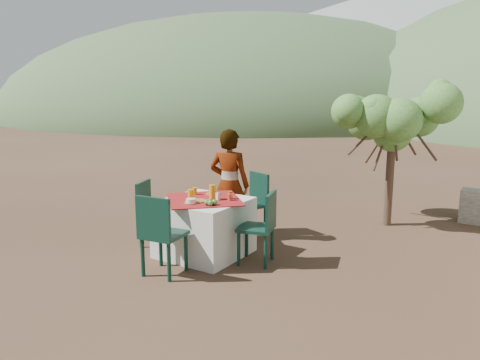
{
  "coord_description": "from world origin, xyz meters",
  "views": [
    {
      "loc": [
        3.26,
        -5.0,
        2.18
      ],
      "look_at": [
        -0.04,
        0.19,
        0.98
      ],
      "focal_mm": 35.0,
      "sensor_mm": 36.0,
      "label": 1
    }
  ],
  "objects_px": {
    "chair_left": "(151,210)",
    "shrub_tree": "(398,127)",
    "juice_pitcher": "(212,192)",
    "table": "(204,227)",
    "chair_near": "(160,232)",
    "person": "(229,185)",
    "chair_right": "(262,224)",
    "chair_far": "(253,201)"
  },
  "relations": [
    {
      "from": "chair_left",
      "to": "shrub_tree",
      "type": "bearing_deg",
      "value": -61.22
    },
    {
      "from": "juice_pitcher",
      "to": "table",
      "type": "bearing_deg",
      "value": -160.28
    },
    {
      "from": "juice_pitcher",
      "to": "shrub_tree",
      "type": "bearing_deg",
      "value": 59.08
    },
    {
      "from": "chair_near",
      "to": "person",
      "type": "distance_m",
      "value": 1.62
    },
    {
      "from": "chair_near",
      "to": "shrub_tree",
      "type": "xyz_separation_m",
      "value": [
        1.74,
        3.65,
        1.05
      ]
    },
    {
      "from": "table",
      "to": "chair_near",
      "type": "distance_m",
      "value": 0.89
    },
    {
      "from": "chair_right",
      "to": "juice_pitcher",
      "type": "xyz_separation_m",
      "value": [
        -0.7,
        -0.08,
        0.34
      ]
    },
    {
      "from": "chair_right",
      "to": "person",
      "type": "bearing_deg",
      "value": -139.07
    },
    {
      "from": "chair_right",
      "to": "chair_far",
      "type": "bearing_deg",
      "value": -159.1
    },
    {
      "from": "table",
      "to": "person",
      "type": "xyz_separation_m",
      "value": [
        -0.08,
        0.72,
        0.43
      ]
    },
    {
      "from": "person",
      "to": "juice_pitcher",
      "type": "bearing_deg",
      "value": 92.04
    },
    {
      "from": "chair_left",
      "to": "shrub_tree",
      "type": "xyz_separation_m",
      "value": [
        2.63,
        2.84,
        1.09
      ]
    },
    {
      "from": "juice_pitcher",
      "to": "chair_left",
      "type": "bearing_deg",
      "value": -173.79
    },
    {
      "from": "chair_far",
      "to": "chair_near",
      "type": "relative_size",
      "value": 0.96
    },
    {
      "from": "chair_left",
      "to": "juice_pitcher",
      "type": "height_order",
      "value": "juice_pitcher"
    },
    {
      "from": "chair_far",
      "to": "chair_right",
      "type": "height_order",
      "value": "chair_far"
    },
    {
      "from": "table",
      "to": "chair_near",
      "type": "xyz_separation_m",
      "value": [
        0.01,
        -0.88,
        0.17
      ]
    },
    {
      "from": "juice_pitcher",
      "to": "chair_near",
      "type": "bearing_deg",
      "value": -96.45
    },
    {
      "from": "chair_near",
      "to": "chair_left",
      "type": "relative_size",
      "value": 1.08
    },
    {
      "from": "chair_right",
      "to": "juice_pitcher",
      "type": "height_order",
      "value": "juice_pitcher"
    },
    {
      "from": "shrub_tree",
      "to": "chair_right",
      "type": "bearing_deg",
      "value": -109.43
    },
    {
      "from": "table",
      "to": "shrub_tree",
      "type": "xyz_separation_m",
      "value": [
        1.75,
        2.77,
        1.21
      ]
    },
    {
      "from": "chair_far",
      "to": "chair_right",
      "type": "xyz_separation_m",
      "value": [
        0.73,
        -1.0,
        -0.01
      ]
    },
    {
      "from": "table",
      "to": "person",
      "type": "bearing_deg",
      "value": 96.17
    },
    {
      "from": "chair_far",
      "to": "chair_left",
      "type": "height_order",
      "value": "chair_far"
    },
    {
      "from": "chair_far",
      "to": "chair_left",
      "type": "relative_size",
      "value": 1.03
    },
    {
      "from": "chair_far",
      "to": "juice_pitcher",
      "type": "bearing_deg",
      "value": -67.22
    },
    {
      "from": "chair_left",
      "to": "chair_right",
      "type": "distance_m",
      "value": 1.7
    },
    {
      "from": "table",
      "to": "person",
      "type": "relative_size",
      "value": 0.8
    },
    {
      "from": "table",
      "to": "chair_far",
      "type": "bearing_deg",
      "value": 85.63
    },
    {
      "from": "chair_left",
      "to": "person",
      "type": "xyz_separation_m",
      "value": [
        0.8,
        0.79,
        0.31
      ]
    },
    {
      "from": "chair_far",
      "to": "chair_left",
      "type": "bearing_deg",
      "value": -107.68
    },
    {
      "from": "chair_far",
      "to": "chair_right",
      "type": "relative_size",
      "value": 1.01
    },
    {
      "from": "chair_right",
      "to": "shrub_tree",
      "type": "height_order",
      "value": "shrub_tree"
    },
    {
      "from": "shrub_tree",
      "to": "juice_pitcher",
      "type": "bearing_deg",
      "value": -120.92
    },
    {
      "from": "table",
      "to": "chair_far",
      "type": "height_order",
      "value": "chair_far"
    },
    {
      "from": "chair_far",
      "to": "chair_left",
      "type": "xyz_separation_m",
      "value": [
        -0.97,
        -1.19,
        -0.02
      ]
    },
    {
      "from": "juice_pitcher",
      "to": "person",
      "type": "bearing_deg",
      "value": 105.47
    },
    {
      "from": "person",
      "to": "shrub_tree",
      "type": "relative_size",
      "value": 0.81
    },
    {
      "from": "shrub_tree",
      "to": "chair_far",
      "type": "bearing_deg",
      "value": -135.16
    },
    {
      "from": "table",
      "to": "shrub_tree",
      "type": "relative_size",
      "value": 0.65
    },
    {
      "from": "chair_near",
      "to": "shrub_tree",
      "type": "distance_m",
      "value": 4.17
    }
  ]
}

